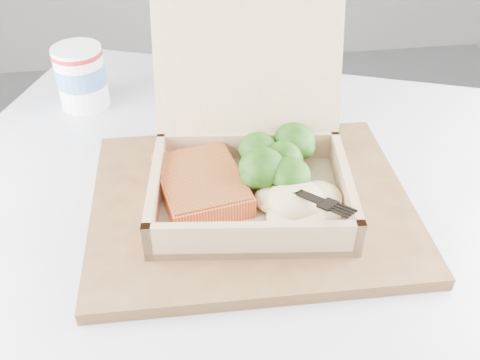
{
  "coord_description": "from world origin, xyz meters",
  "views": [
    {
      "loc": [
        -0.56,
        -0.45,
        1.18
      ],
      "look_at": [
        -0.5,
        0.03,
        0.8
      ],
      "focal_mm": 40.0,
      "sensor_mm": 36.0,
      "label": 1
    }
  ],
  "objects": [
    {
      "name": "paper_cup",
      "position": [
        -0.7,
        0.31,
        0.8
      ],
      "size": [
        0.08,
        0.08,
        0.1
      ],
      "color": "white",
      "rests_on": "cafe_table"
    },
    {
      "name": "salmon_fillet",
      "position": [
        -0.54,
        0.03,
        0.79
      ],
      "size": [
        0.11,
        0.14,
        0.03
      ],
      "primitive_type": "cube",
      "rotation": [
        0.0,
        0.0,
        0.19
      ],
      "color": "#D45F29",
      "rests_on": "takeout_container"
    },
    {
      "name": "takeout_container",
      "position": [
        -0.48,
        0.06,
        0.82
      ],
      "size": [
        0.25,
        0.27,
        0.21
      ],
      "rotation": [
        0.0,
        0.0,
        -0.12
      ],
      "color": "tan",
      "rests_on": "serving_tray"
    },
    {
      "name": "broccoli_pile",
      "position": [
        -0.44,
        0.05,
        0.8
      ],
      "size": [
        0.12,
        0.12,
        0.04
      ],
      "primitive_type": null,
      "color": "#316C18",
      "rests_on": "takeout_container"
    },
    {
      "name": "plastic_fork",
      "position": [
        -0.46,
        0.0,
        0.81
      ],
      "size": [
        0.09,
        0.12,
        0.02
      ],
      "rotation": [
        0.0,
        0.0,
        3.76
      ],
      "color": "black",
      "rests_on": "mashed_potatoes"
    },
    {
      "name": "mashed_potatoes",
      "position": [
        -0.44,
        -0.01,
        0.79
      ],
      "size": [
        0.11,
        0.09,
        0.04
      ],
      "primitive_type": "ellipsoid",
      "color": "#C9BE82",
      "rests_on": "takeout_container"
    },
    {
      "name": "cafe_table",
      "position": [
        -0.5,
        -0.02,
        0.56
      ],
      "size": [
        1.1,
        1.1,
        0.75
      ],
      "rotation": [
        0.0,
        0.0,
        -0.37
      ],
      "color": "black",
      "rests_on": "floor"
    },
    {
      "name": "receipt",
      "position": [
        -0.43,
        0.24,
        0.75
      ],
      "size": [
        0.11,
        0.15,
        0.0
      ],
      "primitive_type": "cube",
      "rotation": [
        0.0,
        0.0,
        -0.34
      ],
      "color": "white",
      "rests_on": "cafe_table"
    },
    {
      "name": "serving_tray",
      "position": [
        -0.48,
        0.03,
        0.76
      ],
      "size": [
        0.38,
        0.31,
        0.02
      ],
      "primitive_type": "cube",
      "rotation": [
        0.0,
        0.0,
        -0.02
      ],
      "color": "brown",
      "rests_on": "cafe_table"
    }
  ]
}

